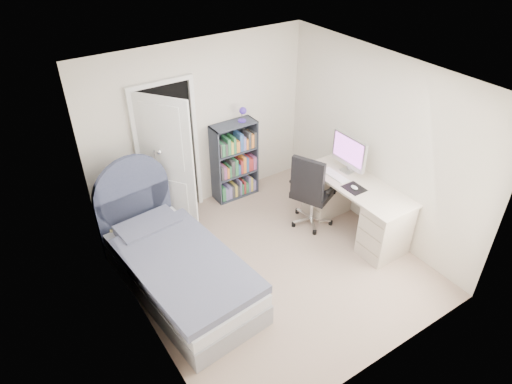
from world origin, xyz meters
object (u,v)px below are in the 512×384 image
bed (177,266)px  office_chair (311,189)px  floor_lamp (162,198)px  desk (355,205)px  nightstand (120,226)px  bookcase (235,163)px

bed → office_chair: 2.12m
floor_lamp → desk: bearing=-34.4°
bed → nightstand: bearing=106.4°
floor_lamp → desk: desk is taller
office_chair → bookcase: bearing=109.7°
floor_lamp → office_chair: 2.07m
nightstand → floor_lamp: bearing=6.3°
floor_lamp → bed: bearing=-106.6°
floor_lamp → office_chair: size_ratio=1.11×
bookcase → office_chair: bookcase is taller
bookcase → bed: bearing=-141.1°
bed → desk: (2.55, -0.37, 0.12)m
bed → desk: bearing=-8.2°
bed → office_chair: bed is taller
nightstand → bookcase: 1.98m
desk → floor_lamp: bearing=145.6°
nightstand → desk: bearing=-26.7°
floor_lamp → bookcase: bookcase is taller
floor_lamp → bookcase: bearing=7.7°
desk → bed: bearing=171.8°
bed → bookcase: bookcase is taller
bed → bookcase: size_ratio=1.58×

